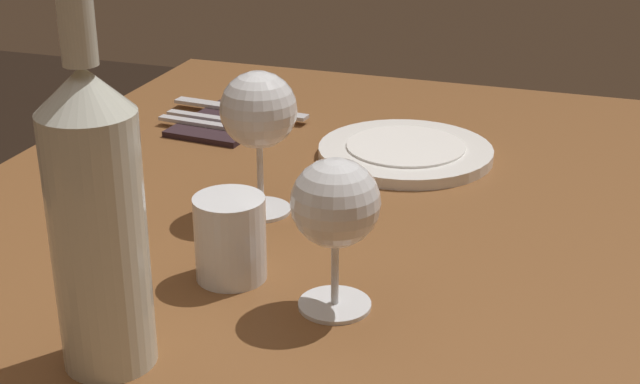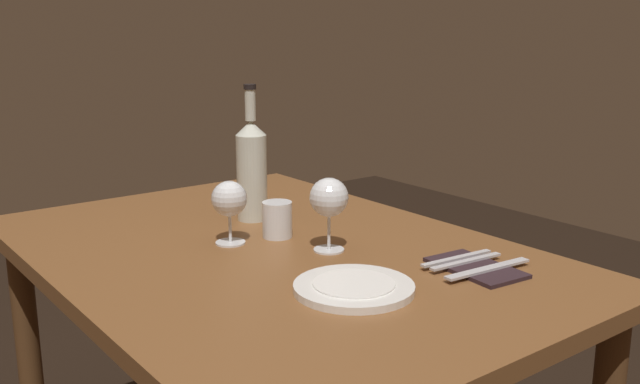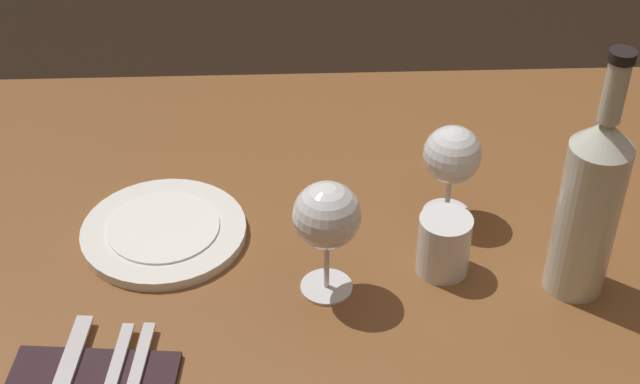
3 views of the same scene
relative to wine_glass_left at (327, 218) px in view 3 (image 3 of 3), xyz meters
The scene contains 9 objects.
dining_table 0.24m from the wine_glass_left, 134.22° to the right, with size 1.30×0.90×0.74m.
wine_glass_left is the anchor object (origin of this frame).
wine_glass_right 0.22m from the wine_glass_left, 140.68° to the right, with size 0.08×0.08×0.14m.
wine_bottle 0.31m from the wine_glass_left, behind, with size 0.07×0.07×0.33m.
water_tumbler 0.17m from the wine_glass_left, 168.41° to the right, with size 0.07×0.07×0.08m.
dinner_plate 0.26m from the wine_glass_left, 27.38° to the right, with size 0.22×0.22×0.02m.
fork_inner 0.31m from the wine_glass_left, 32.13° to the left, with size 0.03×0.18×0.00m.
fork_outer 0.29m from the wine_glass_left, 34.95° to the left, with size 0.03×0.18×0.00m.
table_knife 0.35m from the wine_glass_left, 27.19° to the left, with size 0.04×0.21×0.00m.
Camera 3 is at (0.13, 0.95, 1.55)m, focal length 52.53 mm.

